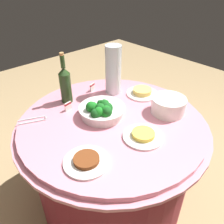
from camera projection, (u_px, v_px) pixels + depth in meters
The scene contains 12 objects.
ground_plane at pixel (112, 196), 1.78m from camera, with size 6.00×6.00×0.00m, color tan.
buffet_table at pixel (112, 162), 1.57m from camera, with size 1.16×1.16×0.74m.
broccoli_bowl at pixel (102, 110), 1.36m from camera, with size 0.28×0.28×0.12m.
plate_stack at pixel (168, 105), 1.40m from camera, with size 0.21×0.21×0.10m.
wine_bottle at pixel (65, 84), 1.47m from camera, with size 0.07×0.07×0.34m.
decorative_fruit_vase at pixel (113, 72), 1.56m from camera, with size 0.11×0.11×0.34m.
serving_tongs at pixel (33, 120), 1.35m from camera, with size 0.16×0.10×0.01m.
food_plate_stir_fry at pixel (87, 161), 1.07m from camera, with size 0.22×0.22×0.03m.
food_plate_fried_egg at pixel (143, 135), 1.22m from camera, with size 0.22×0.22×0.03m.
food_plate_noodles at pixel (142, 92), 1.61m from camera, with size 0.22×0.22×0.04m.
label_placard_front at pixel (68, 106), 1.43m from camera, with size 0.05×0.02×0.05m.
label_placard_mid at pixel (92, 87), 1.65m from camera, with size 0.05×0.02×0.05m.
Camera 1 is at (0.76, 0.82, 1.53)m, focal length 36.58 mm.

